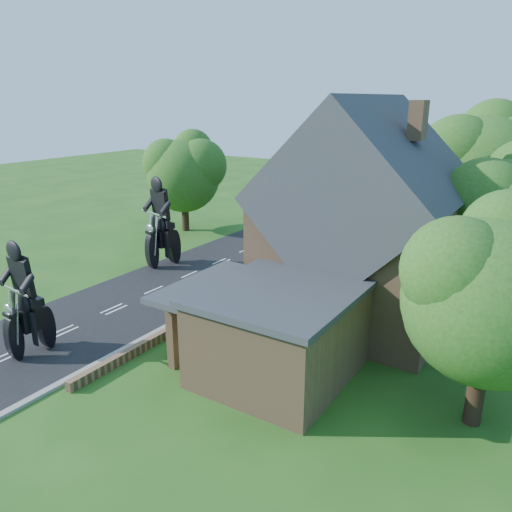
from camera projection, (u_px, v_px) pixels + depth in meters
The scene contains 18 objects.
ground at pixel (114, 309), 24.88m from camera, with size 120.00×120.00×0.00m, color #214E16.
road at pixel (114, 309), 24.88m from camera, with size 7.00×80.00×0.02m, color black.
kerb at pixel (169, 325), 22.98m from camera, with size 0.30×80.00×0.12m, color gray.
garden_wall at pixel (242, 292), 26.61m from camera, with size 0.30×22.00×0.40m, color #8B6747.
house at pixel (364, 228), 22.97m from camera, with size 9.54×8.64×10.24m.
annex at pixel (276, 331), 18.62m from camera, with size 7.05×5.94×3.44m.
tree_annex_side at pixel (505, 289), 14.71m from camera, with size 5.64×5.20×7.48m.
tree_behind_house at pixel (492, 168), 28.62m from camera, with size 7.81×7.20×10.08m.
tree_behind_left at pixel (394, 168), 32.67m from camera, with size 6.94×6.40×9.16m.
tree_far_road at pixel (188, 170), 38.28m from camera, with size 6.08×5.60×7.84m.
shrub_a at pixel (181, 333), 21.18m from camera, with size 0.90×0.90×1.10m, color #133D19.
shrub_b at pixel (217, 312), 23.18m from camera, with size 0.90×0.90×1.10m, color #133D19.
shrub_c at pixel (247, 295), 25.19m from camera, with size 0.90×0.90×1.10m, color #133D19.
shrub_d at pixel (294, 268), 29.20m from camera, with size 0.90×0.90×1.10m, color #133D19.
shrub_e at pixel (313, 258), 31.20m from camera, with size 0.90×0.90×1.10m, color #133D19.
shrub_f at pixel (330, 248), 33.20m from camera, with size 0.90×0.90×1.10m, color #133D19.
motorcycle_lead at pixel (31, 337), 20.39m from camera, with size 0.40×1.57×1.46m, color black, non-canonical shape.
motorcycle_follow at pixel (163, 253), 31.17m from camera, with size 0.46×1.81×1.69m, color black, non-canonical shape.
Camera 1 is at (18.38, -15.43, 10.05)m, focal length 35.00 mm.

